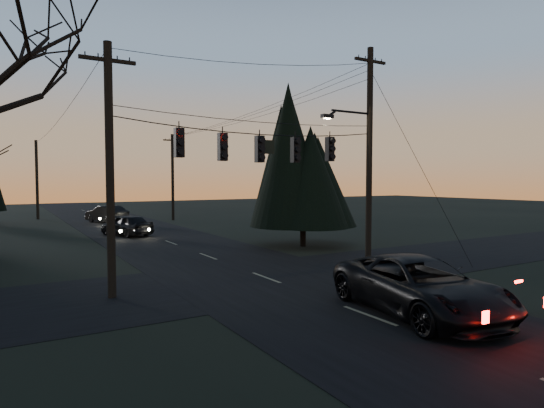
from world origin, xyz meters
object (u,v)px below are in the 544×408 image
utility_pole_right (368,265)px  utility_pole_far_r (173,220)px  utility_pole_left (112,298)px  sedan_oncoming_a (127,225)px  evergreen_right (303,163)px  utility_pole_far_l (38,219)px  suv_near (419,287)px  sedan_oncoming_b (107,214)px

utility_pole_right → utility_pole_far_r: (0.00, 28.00, 0.00)m
utility_pole_right → utility_pole_left: (-11.50, 0.00, 0.00)m
utility_pole_left → sedan_oncoming_a: 17.79m
utility_pole_right → utility_pole_far_r: size_ratio=1.18×
evergreen_right → utility_pole_left: bearing=-151.9°
utility_pole_far_l → utility_pole_far_r: bearing=-34.8°
suv_near → sedan_oncoming_b: suv_near is taller
utility_pole_right → suv_near: 7.87m
evergreen_right → sedan_oncoming_a: (-7.89, 10.60, -4.21)m
sedan_oncoming_b → utility_pole_left: bearing=58.9°
utility_pole_far_r → sedan_oncoming_a: size_ratio=1.90×
suv_near → utility_pole_far_r: bearing=92.3°
utility_pole_left → sedan_oncoming_a: bearing=75.4°
evergreen_right → utility_pole_far_r: bearing=92.3°
utility_pole_far_l → evergreen_right: 32.28m
utility_pole_far_l → suv_near: bearing=-80.2°
sedan_oncoming_b → evergreen_right: bearing=87.7°
utility_pole_far_r → utility_pole_far_l: 14.01m
evergreen_right → utility_pole_right: bearing=-97.6°
sedan_oncoming_b → sedan_oncoming_a: bearing=65.6°
evergreen_right → sedan_oncoming_a: bearing=126.7°
utility_pole_far_r → utility_pole_far_l: bearing=145.2°
utility_pole_far_l → sedan_oncoming_b: 9.46m
utility_pole_far_r → sedan_oncoming_b: utility_pole_far_r is taller
utility_pole_far_l → evergreen_right: size_ratio=0.91×
evergreen_right → utility_pole_far_l: bearing=112.8°
suv_near → sedan_oncoming_a: 24.01m
utility_pole_left → sedan_oncoming_b: (5.20, 28.14, 0.80)m
utility_pole_right → evergreen_right: (0.88, 6.60, 4.97)m
utility_pole_far_r → sedan_oncoming_a: 12.90m
utility_pole_far_l → suv_near: 43.28m
utility_pole_right → sedan_oncoming_b: 28.85m
utility_pole_right → evergreen_right: bearing=82.4°
suv_near → evergreen_right: bearing=78.4°
utility_pole_right → suv_near: utility_pole_right is taller
sedan_oncoming_a → sedan_oncoming_b: bearing=-114.2°
utility_pole_left → utility_pole_far_r: (11.50, 28.00, 0.00)m
utility_pole_left → utility_pole_far_l: 36.00m
suv_near → sedan_oncoming_b: 34.84m
utility_pole_left → utility_pole_right: bearing=0.0°
utility_pole_far_l → sedan_oncoming_a: bearing=-76.6°
evergreen_right → sedan_oncoming_a: evergreen_right is taller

